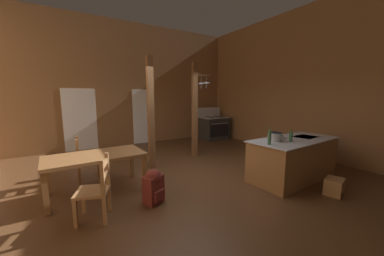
% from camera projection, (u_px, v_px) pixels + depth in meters
% --- Properties ---
extents(ground_plane, '(8.70, 8.91, 0.10)m').
position_uv_depth(ground_plane, '(188.00, 181.00, 4.70)').
color(ground_plane, '#4C301C').
extents(wall_back, '(8.70, 0.14, 4.41)m').
position_uv_depth(wall_back, '(132.00, 85.00, 7.84)').
color(wall_back, brown).
rests_on(wall_back, ground_plane).
extents(wall_right, '(0.14, 8.91, 4.41)m').
position_uv_depth(wall_right, '(303.00, 83.00, 6.43)').
color(wall_right, brown).
rests_on(wall_right, ground_plane).
extents(glazed_door_back_left, '(1.00, 0.01, 2.05)m').
position_uv_depth(glazed_door_back_left, '(80.00, 120.00, 7.03)').
color(glazed_door_back_left, white).
rests_on(glazed_door_back_left, ground_plane).
extents(glazed_panel_back_right, '(0.84, 0.01, 2.05)m').
position_uv_depth(glazed_panel_back_right, '(144.00, 117.00, 8.15)').
color(glazed_panel_back_right, white).
rests_on(glazed_panel_back_right, ground_plane).
extents(kitchen_island, '(2.21, 1.09, 0.88)m').
position_uv_depth(kitchen_island, '(293.00, 159.00, 4.70)').
color(kitchen_island, brown).
rests_on(kitchen_island, ground_plane).
extents(stove_range, '(1.14, 0.82, 1.32)m').
position_uv_depth(stove_range, '(214.00, 128.00, 8.99)').
color(stove_range, '#2B2B2B').
rests_on(stove_range, ground_plane).
extents(support_post_with_pot_rack, '(0.58, 0.26, 2.76)m').
position_uv_depth(support_post_with_pot_rack, '(195.00, 107.00, 6.28)').
color(support_post_with_pot_rack, brown).
rests_on(support_post_with_pot_rack, ground_plane).
extents(support_post_center, '(0.14, 0.14, 2.76)m').
position_uv_depth(support_post_center, '(151.00, 114.00, 5.23)').
color(support_post_center, brown).
rests_on(support_post_center, ground_plane).
extents(step_stool, '(0.42, 0.36, 0.30)m').
position_uv_depth(step_stool, '(334.00, 185.00, 3.94)').
color(step_stool, '#9E7044').
rests_on(step_stool, ground_plane).
extents(dining_table, '(1.74, 0.97, 0.74)m').
position_uv_depth(dining_table, '(96.00, 159.00, 3.93)').
color(dining_table, brown).
rests_on(dining_table, ground_plane).
extents(ladderback_chair_near_window, '(0.56, 0.56, 0.95)m').
position_uv_depth(ladderback_chair_near_window, '(96.00, 190.00, 3.12)').
color(ladderback_chair_near_window, '#9E7044').
rests_on(ladderback_chair_near_window, ground_plane).
extents(ladderback_chair_by_post, '(0.47, 0.47, 0.95)m').
position_uv_depth(ladderback_chair_by_post, '(86.00, 160.00, 4.56)').
color(ladderback_chair_by_post, '#9E7044').
rests_on(ladderback_chair_by_post, ground_plane).
extents(backpack, '(0.38, 0.37, 0.60)m').
position_uv_depth(backpack, '(153.00, 185.00, 3.60)').
color(backpack, maroon).
rests_on(backpack, ground_plane).
extents(stockpot_on_counter, '(0.36, 0.29, 0.19)m').
position_uv_depth(stockpot_on_counter, '(275.00, 137.00, 4.40)').
color(stockpot_on_counter, '#A8AAB2').
rests_on(stockpot_on_counter, kitchen_island).
extents(mixing_bowl_on_counter, '(0.19, 0.19, 0.07)m').
position_uv_depth(mixing_bowl_on_counter, '(280.00, 137.00, 4.70)').
color(mixing_bowl_on_counter, silver).
rests_on(mixing_bowl_on_counter, kitchen_island).
extents(bottle_tall_on_counter, '(0.06, 0.06, 0.34)m').
position_uv_depth(bottle_tall_on_counter, '(270.00, 138.00, 4.09)').
color(bottle_tall_on_counter, '#2D5638').
rests_on(bottle_tall_on_counter, kitchen_island).
extents(bottle_short_on_counter, '(0.07, 0.07, 0.25)m').
position_uv_depth(bottle_short_on_counter, '(291.00, 137.00, 4.37)').
color(bottle_short_on_counter, '#2D5638').
rests_on(bottle_short_on_counter, kitchen_island).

